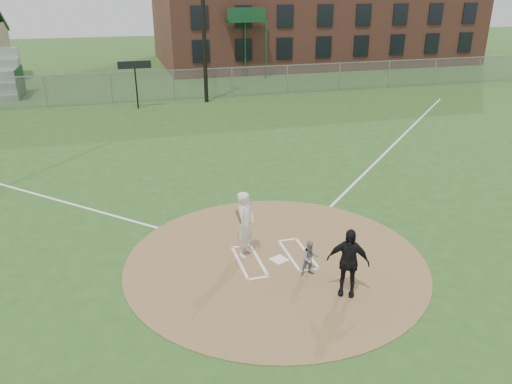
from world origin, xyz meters
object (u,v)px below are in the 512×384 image
object	(u,v)px
home_plate	(279,260)
catcher	(310,258)
batter_at_plate	(246,224)
umpire	(348,262)

from	to	relation	value
home_plate	catcher	world-z (taller)	catcher
catcher	home_plate	bearing A→B (deg)	119.92
catcher	batter_at_plate	distance (m)	2.08
home_plate	umpire	xyz separation A→B (m)	(1.09, -1.99, 0.88)
catcher	umpire	size ratio (longest dim) A/B	0.55
home_plate	batter_at_plate	distance (m)	1.38
catcher	batter_at_plate	size ratio (longest dim) A/B	0.50
home_plate	catcher	size ratio (longest dim) A/B	0.42
home_plate	umpire	bearing A→B (deg)	-61.26
catcher	batter_at_plate	bearing A→B (deg)	131.64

